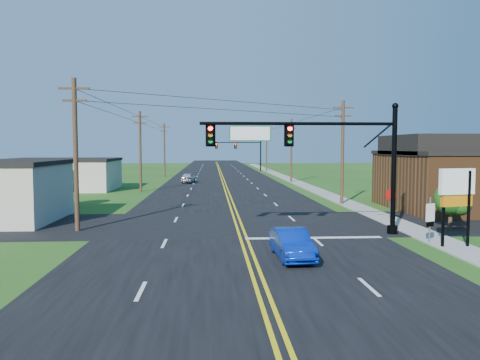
{
  "coord_description": "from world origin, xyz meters",
  "views": [
    {
      "loc": [
        -1.56,
        -17.95,
        4.98
      ],
      "look_at": [
        0.16,
        10.0,
        3.02
      ],
      "focal_mm": 35.0,
      "sensor_mm": 36.0,
      "label": 1
    }
  ],
  "objects": [
    {
      "name": "route_sign",
      "position": [
        9.59,
        5.08,
        1.43
      ],
      "size": [
        0.57,
        0.27,
        2.45
      ],
      "rotation": [
        0.0,
        0.0,
        0.41
      ],
      "color": "slate",
      "rests_on": "ground"
    },
    {
      "name": "distant_car",
      "position": [
        -4.82,
        47.73,
        0.69
      ],
      "size": [
        2.11,
        4.22,
        1.38
      ],
      "primitive_type": "imported",
      "rotation": [
        0.0,
        0.0,
        3.02
      ],
      "color": "silver",
      "rests_on": "ground"
    },
    {
      "name": "road_main",
      "position": [
        0.0,
        50.0,
        0.02
      ],
      "size": [
        16.0,
        220.0,
        0.04
      ],
      "primitive_type": "cube",
      "color": "black",
      "rests_on": "ground"
    },
    {
      "name": "tree_right_back",
      "position": [
        16.0,
        26.0,
        2.6
      ],
      "size": [
        3.0,
        3.0,
        4.1
      ],
      "color": "#3B2D1A",
      "rests_on": "ground"
    },
    {
      "name": "utility_pole_right_c",
      "position": [
        9.8,
        78.0,
        4.72
      ],
      "size": [
        1.8,
        0.28,
        9.0
      ],
      "color": "#3B2D1A",
      "rests_on": "ground"
    },
    {
      "name": "utility_pole_left_a",
      "position": [
        -9.5,
        10.0,
        4.72
      ],
      "size": [
        1.8,
        0.28,
        9.0
      ],
      "color": "#3B2D1A",
      "rests_on": "ground"
    },
    {
      "name": "utility_pole_right_b",
      "position": [
        9.8,
        48.0,
        4.72
      ],
      "size": [
        1.8,
        0.28,
        9.0
      ],
      "color": "#3B2D1A",
      "rests_on": "ground"
    },
    {
      "name": "utility_pole_right_a",
      "position": [
        9.8,
        22.0,
        4.72
      ],
      "size": [
        1.8,
        0.28,
        9.0
      ],
      "color": "#3B2D1A",
      "rests_on": "ground"
    },
    {
      "name": "cream_bldg_far",
      "position": [
        -19.0,
        38.0,
        1.86
      ],
      "size": [
        12.2,
        9.2,
        3.7
      ],
      "color": "beige",
      "rests_on": "ground"
    },
    {
      "name": "tree_left",
      "position": [
        -14.0,
        22.0,
        2.16
      ],
      "size": [
        2.4,
        2.4,
        3.37
      ],
      "color": "#3B2D1A",
      "rests_on": "ground"
    },
    {
      "name": "ground",
      "position": [
        0.0,
        0.0,
        0.0
      ],
      "size": [
        260.0,
        260.0,
        0.0
      ],
      "primitive_type": "plane",
      "color": "#1A4A15",
      "rests_on": "ground"
    },
    {
      "name": "road_cross",
      "position": [
        0.0,
        12.0,
        0.02
      ],
      "size": [
        70.0,
        10.0,
        0.04
      ],
      "primitive_type": "cube",
      "color": "black",
      "rests_on": "ground"
    },
    {
      "name": "stop_sign",
      "position": [
        10.23,
        11.98,
        1.64
      ],
      "size": [
        0.81,
        0.13,
        2.28
      ],
      "rotation": [
        0.0,
        0.0,
        0.09
      ],
      "color": "slate",
      "rests_on": "ground"
    },
    {
      "name": "shrub_corner",
      "position": [
        13.0,
        9.5,
        1.85
      ],
      "size": [
        2.0,
        2.0,
        2.86
      ],
      "color": "#3B2D1A",
      "rests_on": "ground"
    },
    {
      "name": "blue_car",
      "position": [
        2.0,
        2.4,
        0.66
      ],
      "size": [
        1.6,
        4.05,
        1.31
      ],
      "primitive_type": "imported",
      "rotation": [
        0.0,
        0.0,
        0.05
      ],
      "color": "#0726A2",
      "rests_on": "ground"
    },
    {
      "name": "utility_pole_left_c",
      "position": [
        -9.5,
        62.0,
        4.72
      ],
      "size": [
        1.8,
        0.28,
        9.0
      ],
      "color": "#3B2D1A",
      "rests_on": "ground"
    },
    {
      "name": "signal_mast_main",
      "position": [
        4.34,
        8.0,
        4.75
      ],
      "size": [
        11.3,
        0.6,
        7.48
      ],
      "color": "black",
      "rests_on": "ground"
    },
    {
      "name": "signal_mast_far",
      "position": [
        4.44,
        80.0,
        4.55
      ],
      "size": [
        10.98,
        0.6,
        7.48
      ],
      "color": "black",
      "rests_on": "ground"
    },
    {
      "name": "pylon_sign",
      "position": [
        10.5,
        4.25,
        2.88
      ],
      "size": [
        1.93,
        0.66,
        3.94
      ],
      "rotation": [
        0.0,
        0.0,
        0.21
      ],
      "color": "black",
      "rests_on": "ground"
    },
    {
      "name": "sidewalk",
      "position": [
        10.5,
        40.0,
        0.04
      ],
      "size": [
        2.0,
        160.0,
        0.08
      ],
      "primitive_type": "cube",
      "color": "gray",
      "rests_on": "ground"
    },
    {
      "name": "utility_pole_left_b",
      "position": [
        -9.5,
        35.0,
        4.72
      ],
      "size": [
        1.8,
        0.28,
        9.0
      ],
      "color": "#3B2D1A",
      "rests_on": "ground"
    }
  ]
}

